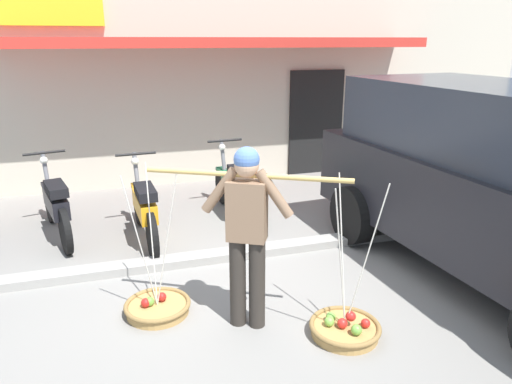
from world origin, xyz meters
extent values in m
plane|color=gray|center=(0.00, 0.00, 0.00)|extent=(90.00, 90.00, 0.00)
cube|color=gray|center=(0.00, 0.70, 0.05)|extent=(20.00, 0.24, 0.10)
cylinder|color=#2D2823|center=(-0.25, -0.67, 0.43)|extent=(0.15, 0.15, 0.86)
cylinder|color=#2D2823|center=(-0.09, -0.76, 0.43)|extent=(0.15, 0.15, 0.86)
cube|color=#84664C|center=(-0.17, -0.71, 1.13)|extent=(0.39, 0.34, 0.54)
sphere|color=tan|center=(-0.17, -0.71, 1.53)|extent=(0.21, 0.21, 0.21)
sphere|color=#4C70B2|center=(-0.17, -0.71, 1.58)|extent=(0.22, 0.22, 0.22)
cylinder|color=#84664C|center=(-0.38, -0.60, 1.30)|extent=(0.34, 0.24, 0.43)
cylinder|color=#84664C|center=(0.04, -0.83, 1.30)|extent=(0.34, 0.24, 0.43)
cylinder|color=tan|center=(-0.17, -0.71, 1.45)|extent=(1.59, 0.90, 0.04)
cylinder|color=#B2894C|center=(-0.96, -0.28, 0.04)|extent=(0.60, 0.60, 0.09)
torus|color=olive|center=(-0.96, -0.28, 0.10)|extent=(0.64, 0.64, 0.05)
sphere|color=#AF201B|center=(-0.91, -0.22, 0.14)|extent=(0.09, 0.09, 0.09)
sphere|color=#659C3B|center=(-1.03, -0.28, 0.14)|extent=(0.09, 0.09, 0.09)
sphere|color=red|center=(-1.07, -0.29, 0.14)|extent=(0.09, 0.09, 0.09)
cylinder|color=silver|center=(-0.96, -0.14, 0.77)|extent=(0.01, 0.29, 1.36)
cylinder|color=silver|center=(-1.08, -0.35, 0.77)|extent=(0.25, 0.15, 1.36)
cylinder|color=silver|center=(-0.84, -0.35, 0.77)|extent=(0.25, 0.15, 1.36)
cylinder|color=#B2894C|center=(0.62, -1.14, 0.04)|extent=(0.60, 0.60, 0.09)
torus|color=olive|center=(0.62, -1.14, 0.10)|extent=(0.64, 0.64, 0.05)
sphere|color=#75B545|center=(0.48, -1.10, 0.13)|extent=(0.09, 0.09, 0.09)
sphere|color=#79BB47|center=(0.53, -1.03, 0.14)|extent=(0.09, 0.09, 0.09)
sphere|color=red|center=(0.78, -1.21, 0.13)|extent=(0.08, 0.08, 0.08)
sphere|color=red|center=(0.58, -1.16, 0.14)|extent=(0.09, 0.09, 0.09)
sphere|color=red|center=(0.66, -1.15, 0.19)|extent=(0.09, 0.09, 0.09)
sphere|color=#6EAA41|center=(0.65, -1.29, 0.14)|extent=(0.10, 0.10, 0.10)
cylinder|color=silver|center=(0.62, -1.01, 0.77)|extent=(0.01, 0.29, 1.36)
cylinder|color=silver|center=(0.50, -1.21, 0.77)|extent=(0.25, 0.15, 1.36)
cylinder|color=silver|center=(0.74, -1.21, 0.77)|extent=(0.25, 0.15, 1.36)
cylinder|color=black|center=(-2.19, 2.64, 0.29)|extent=(0.22, 0.58, 0.58)
cylinder|color=black|center=(-1.89, 1.44, 0.29)|extent=(0.22, 0.58, 0.58)
cube|color=black|center=(-2.19, 2.64, 0.55)|extent=(0.20, 0.31, 0.06)
cube|color=black|center=(-2.01, 1.94, 0.51)|extent=(0.41, 0.92, 0.24)
cube|color=black|center=(-1.97, 1.77, 0.75)|extent=(0.35, 0.60, 0.12)
cylinder|color=slate|center=(-2.16, 2.55, 0.68)|extent=(0.13, 0.30, 0.76)
cylinder|color=black|center=(-2.14, 2.47, 1.07)|extent=(0.53, 0.16, 0.04)
sphere|color=silver|center=(-2.18, 2.62, 0.93)|extent=(0.11, 0.11, 0.11)
cylinder|color=black|center=(-0.96, 2.21, 0.29)|extent=(0.12, 0.58, 0.58)
cylinder|color=black|center=(-0.88, 0.97, 0.29)|extent=(0.12, 0.58, 0.58)
cube|color=orange|center=(-0.96, 2.21, 0.55)|extent=(0.16, 0.29, 0.06)
cube|color=orange|center=(-0.91, 1.49, 0.51)|extent=(0.26, 0.91, 0.24)
cube|color=black|center=(-0.90, 1.31, 0.75)|extent=(0.26, 0.57, 0.12)
cylinder|color=slate|center=(-0.95, 2.11, 0.68)|extent=(0.08, 0.30, 0.76)
cylinder|color=black|center=(-0.95, 2.03, 1.07)|extent=(0.54, 0.07, 0.04)
sphere|color=silver|center=(-0.96, 2.19, 0.93)|extent=(0.11, 0.11, 0.11)
cylinder|color=black|center=(0.40, 2.73, 0.29)|extent=(0.11, 0.58, 0.58)
cylinder|color=black|center=(0.47, 1.49, 0.29)|extent=(0.11, 0.58, 0.58)
cube|color=#19663D|center=(0.40, 2.73, 0.55)|extent=(0.16, 0.29, 0.06)
cube|color=#19663D|center=(0.44, 2.01, 0.51)|extent=(0.25, 0.91, 0.24)
cube|color=black|center=(0.45, 1.83, 0.75)|extent=(0.25, 0.57, 0.12)
cylinder|color=slate|center=(0.41, 2.63, 0.68)|extent=(0.08, 0.30, 0.76)
cylinder|color=black|center=(0.41, 2.55, 1.07)|extent=(0.54, 0.07, 0.04)
sphere|color=silver|center=(0.40, 2.71, 0.93)|extent=(0.11, 0.11, 0.11)
cube|color=black|center=(2.71, -0.69, 0.86)|extent=(2.22, 4.82, 0.96)
cube|color=#282D38|center=(2.70, -0.54, 1.72)|extent=(1.96, 3.77, 0.76)
cylinder|color=black|center=(3.56, 0.83, 0.38)|extent=(0.31, 0.78, 0.76)
cylinder|color=black|center=(1.66, 0.70, 0.38)|extent=(0.31, 0.78, 0.76)
cube|color=beige|center=(0.64, 6.55, 2.10)|extent=(13.00, 5.00, 4.20)
cube|color=red|center=(0.64, 3.55, 2.50)|extent=(7.15, 1.00, 0.16)
cube|color=black|center=(2.59, 4.03, 1.00)|extent=(1.10, 0.06, 2.00)
camera|label=1|loc=(-1.22, -4.42, 2.54)|focal=33.24mm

